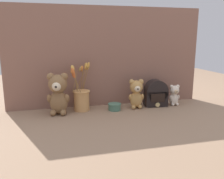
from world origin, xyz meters
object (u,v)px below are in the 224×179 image
at_px(vintage_radio, 156,94).
at_px(decorative_tin_tall, 115,107).
at_px(teddy_bear_large, 58,93).
at_px(teddy_bear_small, 174,95).
at_px(flower_vase, 81,97).
at_px(teddy_bear_medium, 136,93).

distance_m(vintage_radio, decorative_tin_tall, 0.35).
xyz_separation_m(teddy_bear_large, decorative_tin_tall, (0.39, -0.01, -0.12)).
xyz_separation_m(teddy_bear_large, teddy_bear_small, (0.88, 0.01, -0.07)).
height_order(teddy_bear_small, flower_vase, flower_vase).
xyz_separation_m(teddy_bear_small, flower_vase, (-0.72, 0.04, 0.02)).
bearing_deg(flower_vase, teddy_bear_medium, -5.58).
bearing_deg(teddy_bear_medium, decorative_tin_tall, -174.62).
bearing_deg(vintage_radio, decorative_tin_tall, -174.45).
relative_size(flower_vase, decorative_tin_tall, 3.67).
bearing_deg(vintage_radio, teddy_bear_small, -6.17).
bearing_deg(decorative_tin_tall, teddy_bear_large, 179.04).
height_order(teddy_bear_medium, decorative_tin_tall, teddy_bear_medium).
bearing_deg(vintage_radio, teddy_bear_medium, -174.27).
distance_m(flower_vase, decorative_tin_tall, 0.25).
bearing_deg(flower_vase, vintage_radio, -2.30).
height_order(teddy_bear_small, vintage_radio, vintage_radio).
bearing_deg(teddy_bear_large, vintage_radio, 2.05).
bearing_deg(teddy_bear_large, teddy_bear_small, 0.66).
bearing_deg(flower_vase, decorative_tin_tall, -13.43).
distance_m(teddy_bear_medium, vintage_radio, 0.17).
bearing_deg(teddy_bear_medium, flower_vase, 174.42).
relative_size(teddy_bear_large, vintage_radio, 1.41).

